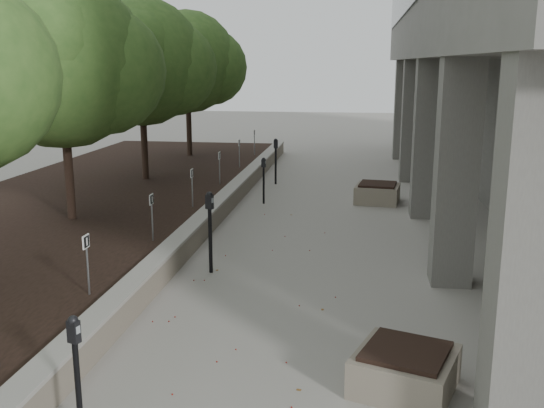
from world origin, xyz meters
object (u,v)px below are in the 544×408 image
Objects in this scene: crabapple_tree_5 at (188,84)px; planter_back at (377,193)px; crabapple_tree_3 at (63,99)px; parking_meter_2 at (77,379)px; planter_front at (405,369)px; parking_meter_3 at (210,233)px; crabapple_tree_4 at (142,89)px; parking_meter_5 at (276,161)px; parking_meter_4 at (264,181)px.

planter_back is at bearing -38.07° from crabapple_tree_5.
crabapple_tree_3 is 3.87× the size of parking_meter_2.
parking_meter_3 is at bearing 131.03° from planter_front.
crabapple_tree_4 is at bearing 138.97° from parking_meter_3.
crabapple_tree_5 is 3.62× the size of parking_meter_5.
parking_meter_5 is 3.98m from planter_back.
planter_back is at bearing 90.61° from planter_front.
crabapple_tree_4 reaches higher than parking_meter_4.
parking_meter_5 is at bearing 145.11° from planter_back.
parking_meter_3 is 5.16m from planter_front.
crabapple_tree_4 is 3.87× the size of parking_meter_2.
planter_front is at bearing -91.25° from parking_meter_5.
crabapple_tree_4 is 4.57× the size of planter_back.
crabapple_tree_4 is 3.62× the size of parking_meter_5.
parking_meter_5 is at bearing 104.85° from parking_meter_4.
planter_back is (7.04, -5.52, -2.84)m from crabapple_tree_5.
crabapple_tree_3 is 8.09m from parking_meter_5.
crabapple_tree_4 is 5.00m from crabapple_tree_5.
planter_back is (3.26, 6.59, -0.51)m from parking_meter_3.
parking_meter_2 is (3.70, -17.53, -2.42)m from crabapple_tree_5.
parking_meter_3 is at bearing -106.12° from parking_meter_5.
parking_meter_2 is 12.47m from planter_back.
crabapple_tree_3 is 8.82m from planter_back.
crabapple_tree_3 reaches higher than parking_meter_4.
planter_front is at bearing -65.88° from crabapple_tree_5.
planter_back is at bearing 32.46° from crabapple_tree_3.
parking_meter_3 is 5.96m from parking_meter_4.
parking_meter_3 is (3.79, -12.11, -2.33)m from crabapple_tree_5.
crabapple_tree_5 is at bearing 120.19° from parking_meter_2.
planter_front is at bearing -89.39° from planter_back.
planter_front is (7.16, -10.98, -2.86)m from crabapple_tree_4.
parking_meter_4 is (0.08, 5.96, -0.13)m from parking_meter_3.
parking_meter_5 reaches higher than parking_meter_4.
parking_meter_4 is 10.37m from planter_front.
parking_meter_2 is 1.07× the size of parking_meter_4.
crabapple_tree_4 is at bearing -171.41° from parking_meter_5.
parking_meter_5 reaches higher than planter_back.
crabapple_tree_3 is 1.00× the size of crabapple_tree_4.
planter_back is at bearing -4.21° from crabapple_tree_4.
crabapple_tree_4 is 13.41m from planter_front.
parking_meter_5 is 13.16m from planter_front.
parking_meter_5 is at bearing 104.76° from planter_front.
planter_back is at bearing 24.93° from parking_meter_4.
parking_meter_2 is at bearing -105.55° from planter_back.
planter_back is (3.34, 12.01, -0.43)m from parking_meter_2.
crabapple_tree_5 is 5.54m from parking_meter_5.
parking_meter_3 is (3.79, -2.11, -2.33)m from crabapple_tree_3.
parking_meter_2 is 14.27m from parking_meter_5.
parking_meter_2 is at bearing -73.53° from crabapple_tree_4.
parking_meter_3 is at bearing 107.37° from parking_meter_2.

